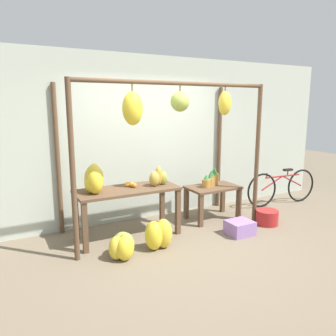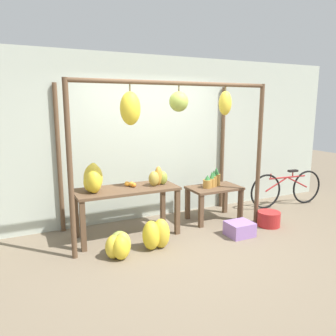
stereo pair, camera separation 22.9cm
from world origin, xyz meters
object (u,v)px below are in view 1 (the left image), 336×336
at_px(banana_pile_on_table, 94,180).
at_px(fruit_crate_white, 240,228).
at_px(pineapple_cluster, 211,179).
at_px(banana_pile_ground_left, 123,246).
at_px(blue_bucket, 267,217).
at_px(parked_bicycle, 282,187).
at_px(banana_pile_ground_right, 158,235).
at_px(papaya_pile, 158,178).
at_px(orange_pile, 131,185).

relative_size(banana_pile_on_table, fruit_crate_white, 1.07).
distance_m(pineapple_cluster, banana_pile_ground_left, 2.11).
distance_m(banana_pile_on_table, fruit_crate_white, 2.34).
distance_m(blue_bucket, parked_bicycle, 1.32).
relative_size(banana_pile_ground_right, parked_bicycle, 0.27).
height_order(banana_pile_ground_right, papaya_pile, papaya_pile).
bearing_deg(blue_bucket, fruit_crate_white, -169.56).
relative_size(fruit_crate_white, parked_bicycle, 0.23).
bearing_deg(pineapple_cluster, banana_pile_on_table, -178.06).
height_order(pineapple_cluster, papaya_pile, papaya_pile).
bearing_deg(blue_bucket, papaya_pile, 161.63).
height_order(banana_pile_ground_left, banana_pile_ground_right, banana_pile_ground_right).
bearing_deg(banana_pile_ground_right, parked_bicycle, 12.86).
bearing_deg(orange_pile, pineapple_cluster, 1.00).
relative_size(banana_pile_ground_right, blue_bucket, 1.24).
xyz_separation_m(banana_pile_on_table, parked_bicycle, (3.83, 0.09, -0.58)).
distance_m(banana_pile_ground_left, banana_pile_ground_right, 0.53).
height_order(parked_bicycle, papaya_pile, papaya_pile).
distance_m(orange_pile, fruit_crate_white, 1.80).
bearing_deg(blue_bucket, orange_pile, 162.72).
height_order(pineapple_cluster, fruit_crate_white, pineapple_cluster).
bearing_deg(parked_bicycle, banana_pile_ground_left, -168.59).
bearing_deg(parked_bicycle, pineapple_cluster, -179.52).
relative_size(pineapple_cluster, blue_bucket, 1.03).
distance_m(banana_pile_ground_right, fruit_crate_white, 1.35).
xyz_separation_m(orange_pile, papaya_pile, (0.41, -0.09, 0.09)).
height_order(banana_pile_on_table, fruit_crate_white, banana_pile_on_table).
bearing_deg(banana_pile_ground_right, fruit_crate_white, -5.35).
xyz_separation_m(blue_bucket, papaya_pile, (-1.75, 0.58, 0.75)).
distance_m(banana_pile_on_table, banana_pile_ground_left, 1.03).
bearing_deg(banana_pile_on_table, blue_bucket, -12.87).
distance_m(fruit_crate_white, papaya_pile, 1.48).
bearing_deg(banana_pile_ground_left, orange_pile, 59.46).
bearing_deg(parked_bicycle, banana_pile_on_table, -178.73).
height_order(banana_pile_ground_left, blue_bucket, banana_pile_ground_left).
relative_size(banana_pile_on_table, pineapple_cluster, 1.09).
xyz_separation_m(banana_pile_ground_left, parked_bicycle, (3.66, 0.74, 0.19)).
relative_size(banana_pile_ground_left, blue_bucket, 1.42).
bearing_deg(blue_bucket, banana_pile_on_table, 167.13).
relative_size(parked_bicycle, papaya_pile, 4.83).
distance_m(banana_pile_ground_right, blue_bucket, 2.04).
bearing_deg(fruit_crate_white, banana_pile_ground_left, 176.89).
xyz_separation_m(banana_pile_ground_left, papaya_pile, (0.82, 0.61, 0.71)).
height_order(banana_pile_ground_right, fruit_crate_white, banana_pile_ground_right).
distance_m(pineapple_cluster, fruit_crate_white, 1.02).
relative_size(orange_pile, parked_bicycle, 0.11).
relative_size(fruit_crate_white, papaya_pile, 1.12).
height_order(banana_pile_on_table, pineapple_cluster, banana_pile_on_table).
bearing_deg(papaya_pile, fruit_crate_white, -33.93).
bearing_deg(banana_pile_ground_left, banana_pile_ground_right, 2.63).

